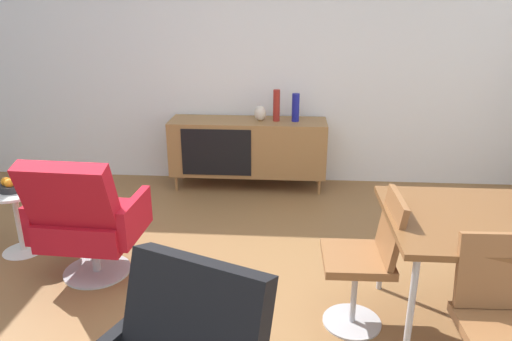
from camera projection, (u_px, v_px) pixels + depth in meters
name	position (u px, v px, depth m)	size (l,w,h in m)	color
ground_plane	(210.00, 322.00, 2.97)	(8.32, 8.32, 0.00)	olive
wall_back	(246.00, 49.00, 4.94)	(6.80, 0.12, 2.80)	white
sideboard	(248.00, 147.00, 4.98)	(1.60, 0.45, 0.72)	olive
vase_cobalt	(296.00, 108.00, 4.80)	(0.07, 0.07, 0.28)	navy
vase_sculptural_dark	(260.00, 113.00, 4.85)	(0.12, 0.12, 0.15)	beige
vase_ceramic_small	(277.00, 105.00, 4.81)	(0.07, 0.07, 0.32)	maroon
dining_chair_front_left	(501.00, 321.00, 2.25)	(0.41, 0.44, 0.86)	brown
dining_chair_near_window	(368.00, 256.00, 2.81)	(0.43, 0.41, 0.86)	brown
lounge_chair_red	(86.00, 218.00, 3.30)	(0.75, 0.69, 0.95)	red
side_table_round	(17.00, 214.00, 3.71)	(0.44, 0.44, 0.52)	white
fruit_bowl	(12.00, 185.00, 3.63)	(0.20, 0.20, 0.11)	#262628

